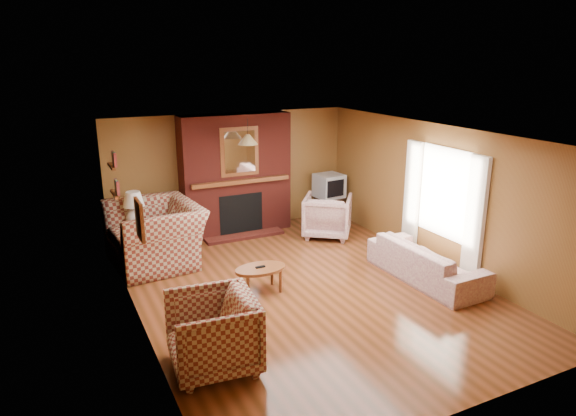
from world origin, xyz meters
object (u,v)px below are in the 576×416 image
floral_armchair (327,216)px  plaid_armchair (212,333)px  plaid_loveseat (155,234)px  fireplace (236,175)px  table_lamp (134,207)px  coffee_table (260,271)px  crt_tv (329,186)px  floral_sofa (426,261)px  tv_stand (329,209)px  side_table (137,241)px

floral_armchair → plaid_armchair: bearing=81.0°
plaid_loveseat → fireplace: bearing=112.0°
plaid_armchair → table_lamp: (-0.15, 3.85, 0.50)m
plaid_loveseat → floral_armchair: (3.38, -0.09, -0.11)m
coffee_table → crt_tv: (2.73, 2.60, 0.45)m
crt_tv → plaid_loveseat: bearing=-169.1°
floral_armchair → coffee_table: size_ratio=1.16×
floral_sofa → tv_stand: floral_sofa is taller
plaid_loveseat → crt_tv: 3.98m
coffee_table → tv_stand: tv_stand is taller
side_table → table_lamp: (0.00, -0.00, 0.64)m
coffee_table → side_table: bearing=122.3°
plaid_loveseat → floral_sofa: bearing=50.4°
coffee_table → fireplace: bearing=76.4°
plaid_loveseat → floral_sofa: 4.56m
plaid_armchair → side_table: plaid_armchair is taller
floral_armchair → crt_tv: bearing=-85.0°
floral_armchair → table_lamp: bearing=29.3°
coffee_table → side_table: side_table is taller
floral_armchair → crt_tv: crt_tv is taller
coffee_table → tv_stand: 3.77m
floral_sofa → table_lamp: (-4.00, 3.00, 0.64)m
side_table → crt_tv: crt_tv is taller
floral_sofa → tv_stand: size_ratio=3.88×
fireplace → tv_stand: 2.25m
fireplace → plaid_loveseat: fireplace is taller
floral_sofa → coffee_table: 2.68m
plaid_armchair → table_lamp: 3.89m
plaid_loveseat → side_table: bearing=-153.5°
floral_sofa → side_table: bearing=51.9°
plaid_armchair → side_table: size_ratio=1.63×
plaid_loveseat → table_lamp: bearing=-153.5°
fireplace → side_table: fireplace is taller
plaid_loveseat → floral_sofa: (3.75, -2.59, -0.22)m
plaid_armchair → tv_stand: size_ratio=1.83×
plaid_loveseat → tv_stand: plaid_loveseat is taller
plaid_loveseat → table_lamp: 0.63m
plaid_armchair → table_lamp: table_lamp is taller
side_table → tv_stand: bearing=4.8°
fireplace → coffee_table: (-0.68, -2.79, -0.84)m
floral_armchair → tv_stand: floral_armchair is taller
side_table → floral_armchair: bearing=-7.7°
crt_tv → fireplace: bearing=174.7°
plaid_armchair → crt_tv: bearing=142.0°
floral_sofa → floral_armchair: size_ratio=2.27×
coffee_table → table_lamp: (-1.42, 2.25, 0.60)m
floral_armchair → side_table: (-3.63, 0.49, -0.12)m
fireplace → floral_sofa: size_ratio=1.15×
tv_stand → crt_tv: (0.00, -0.01, 0.52)m
fireplace → floral_armchair: (1.53, -1.03, -0.76)m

